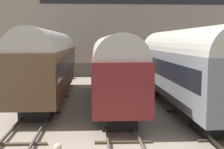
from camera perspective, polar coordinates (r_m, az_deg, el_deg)
name	(u,v)px	position (r m, az deg, el deg)	size (l,w,h in m)	color
train_car_grey	(184,64)	(21.37, 13.01, 1.85)	(3.07, 16.80, 5.37)	black
train_car_maroon	(112,66)	(21.84, 0.06, 1.57)	(2.87, 16.06, 4.98)	black
train_car_brown	(49,61)	(24.43, -11.41, 2.47)	(2.99, 16.87, 5.38)	black
warehouse_building	(129,11)	(45.56, 3.09, 11.58)	(33.22, 11.25, 17.74)	#46403A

